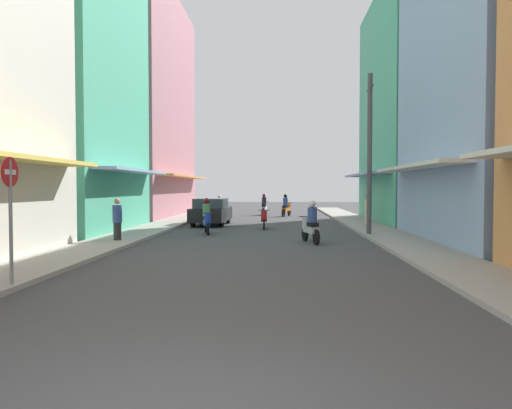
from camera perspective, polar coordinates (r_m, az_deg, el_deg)
ground_plane at (r=21.63m, az=0.55°, el=-3.42°), size 95.06×95.06×0.00m
sidewalk_left at (r=22.48m, az=-13.14°, el=-3.12°), size 2.03×51.21×0.12m
sidewalk_right at (r=22.06m, az=14.50°, el=-3.23°), size 2.03×51.21×0.12m
building_left_mid at (r=25.16m, az=-22.15°, el=16.82°), size 7.05×8.86×17.10m
building_left_far at (r=35.94m, az=-13.91°, el=10.96°), size 7.05×13.63×15.37m
building_right_far at (r=30.42m, az=19.30°, el=10.44°), size 7.05×10.86×13.15m
motorbike_silver at (r=18.03m, az=6.41°, el=-2.28°), size 0.69×1.76×1.58m
motorbike_orange at (r=34.51m, az=3.55°, el=-0.23°), size 0.78×1.73×1.58m
motorbike_blue at (r=21.58m, az=-5.77°, el=-1.57°), size 0.64×1.78×1.58m
motorbike_white at (r=36.27m, az=0.98°, el=-0.12°), size 0.55×1.81×1.58m
motorbike_red at (r=24.04m, az=0.94°, el=-1.67°), size 0.55×1.81×0.96m
motorbike_black at (r=30.58m, az=-4.32°, el=-0.52°), size 0.71×1.76×1.58m
parked_car at (r=26.58m, az=-5.26°, el=-0.82°), size 1.89×4.16×1.45m
pedestrian_crossing at (r=26.84m, az=12.87°, el=-0.64°), size 0.34×0.34×1.66m
pedestrian_foreground at (r=18.56m, az=-15.89°, el=-1.84°), size 0.34×0.34×1.65m
utility_pole at (r=20.79m, az=13.12°, el=5.80°), size 0.20×1.20×6.73m
street_sign_no_entry at (r=10.78m, az=-26.75°, el=0.04°), size 0.07×0.60×2.65m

